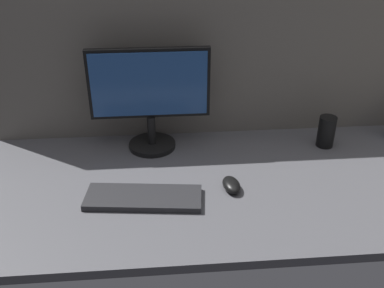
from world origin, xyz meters
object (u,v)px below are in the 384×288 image
(monitor, at_px, (150,94))
(mouse, at_px, (231,185))
(keyboard, at_px, (143,198))
(mug_black_travel, at_px, (326,132))

(monitor, height_order, mouse, monitor)
(keyboard, bearing_deg, mouse, 14.07)
(mouse, height_order, mug_black_travel, mug_black_travel)
(keyboard, distance_m, mug_black_travel, 0.77)
(mug_black_travel, bearing_deg, monitor, 175.56)
(monitor, relative_size, keyboard, 1.20)
(keyboard, bearing_deg, mug_black_travel, 29.79)
(mouse, xyz_separation_m, mug_black_travel, (0.41, 0.26, 0.04))
(mouse, bearing_deg, monitor, 122.32)
(monitor, distance_m, mouse, 0.46)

